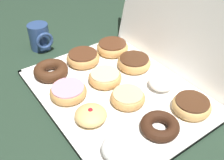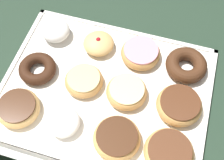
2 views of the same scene
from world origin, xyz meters
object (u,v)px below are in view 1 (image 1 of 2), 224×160
object	(u,v)px
pink_frosted_donut_1	(68,91)
chocolate_cake_ring_donut_7	(159,126)
chocolate_frosted_donut_11	(192,105)
coffee_mug	(40,37)
glazed_ring_donut_5	(106,77)
chocolate_frosted_donut_8	(112,47)
jelly_filled_donut_2	(91,115)
chocolate_cake_ring_donut_0	(51,70)
chocolate_frosted_donut_4	(83,58)
glazed_ring_donut_6	(127,98)
powdered_filled_donut_3	(119,148)
donut_box	(116,92)
chocolate_frosted_donut_9	(134,62)
powdered_filled_donut_10	(161,82)

from	to	relation	value
pink_frosted_donut_1	chocolate_cake_ring_donut_7	distance (m)	0.30
chocolate_frosted_donut_11	coffee_mug	xyz separation A→B (m)	(-0.61, -0.21, 0.02)
glazed_ring_donut_5	chocolate_frosted_donut_8	distance (m)	0.19
glazed_ring_donut_5	chocolate_cake_ring_donut_7	bearing A→B (deg)	-1.41
glazed_ring_donut_5	chocolate_frosted_donut_11	bearing A→B (deg)	25.77
chocolate_frosted_donut_11	jelly_filled_donut_2	bearing A→B (deg)	-117.96
jelly_filled_donut_2	glazed_ring_donut_5	world-z (taller)	jelly_filled_donut_2
chocolate_cake_ring_donut_0	chocolate_frosted_donut_4	size ratio (longest dim) A/B	0.97
glazed_ring_donut_5	glazed_ring_donut_6	xyz separation A→B (m)	(0.12, -0.01, -0.00)
chocolate_cake_ring_donut_7	glazed_ring_donut_6	bearing A→B (deg)	179.79
chocolate_frosted_donut_4	chocolate_frosted_donut_8	world-z (taller)	same
powdered_filled_donut_3	chocolate_frosted_donut_8	xyz separation A→B (m)	(-0.40, 0.27, -0.00)
jelly_filled_donut_2	chocolate_frosted_donut_4	bearing A→B (deg)	153.43
donut_box	chocolate_cake_ring_donut_0	xyz separation A→B (m)	(-0.20, -0.13, 0.02)
jelly_filled_donut_2	powdered_filled_donut_3	bearing A→B (deg)	-2.34
chocolate_frosted_donut_4	chocolate_frosted_donut_8	size ratio (longest dim) A/B	0.99
pink_frosted_donut_1	glazed_ring_donut_5	distance (m)	0.14
jelly_filled_donut_2	glazed_ring_donut_6	xyz separation A→B (m)	(0.00, 0.13, -0.00)
chocolate_cake_ring_donut_0	chocolate_frosted_donut_8	distance (m)	0.26
pink_frosted_donut_1	glazed_ring_donut_6	distance (m)	0.18
chocolate_frosted_donut_9	chocolate_frosted_donut_4	bearing A→B (deg)	-134.92
donut_box	chocolate_frosted_donut_8	size ratio (longest dim) A/B	4.64
chocolate_cake_ring_donut_0	coffee_mug	bearing A→B (deg)	165.96
chocolate_cake_ring_donut_0	chocolate_frosted_donut_11	distance (m)	0.48
glazed_ring_donut_6	powdered_filled_donut_10	xyz separation A→B (m)	(0.01, 0.13, 0.00)
pink_frosted_donut_1	glazed_ring_donut_6	bearing A→B (deg)	45.62
donut_box	powdered_filled_donut_3	size ratio (longest dim) A/B	6.62
donut_box	chocolate_frosted_donut_4	xyz separation A→B (m)	(-0.20, 0.00, 0.03)
chocolate_cake_ring_donut_0	powdered_filled_donut_3	xyz separation A→B (m)	(0.40, -0.01, 0.00)
powdered_filled_donut_3	glazed_ring_donut_6	xyz separation A→B (m)	(-0.14, 0.13, -0.01)
glazed_ring_donut_5	chocolate_frosted_donut_11	distance (m)	0.29
chocolate_cake_ring_donut_0	glazed_ring_donut_6	xyz separation A→B (m)	(0.26, 0.13, -0.00)
chocolate_frosted_donut_9	powdered_filled_donut_10	bearing A→B (deg)	-0.84
jelly_filled_donut_2	chocolate_frosted_donut_9	xyz separation A→B (m)	(-0.13, 0.27, 0.00)
donut_box	jelly_filled_donut_2	distance (m)	0.15
chocolate_frosted_donut_9	donut_box	bearing A→B (deg)	-61.79
glazed_ring_donut_5	chocolate_cake_ring_donut_7	distance (m)	0.26
coffee_mug	chocolate_frosted_donut_9	bearing A→B (deg)	32.38
chocolate_cake_ring_donut_0	chocolate_frosted_donut_4	xyz separation A→B (m)	(-0.00, 0.13, 0.00)
powdered_filled_donut_3	chocolate_frosted_donut_8	world-z (taller)	powdered_filled_donut_3
glazed_ring_donut_6	chocolate_frosted_donut_9	distance (m)	0.19
powdered_filled_donut_3	chocolate_frosted_donut_11	bearing A→B (deg)	90.17
chocolate_frosted_donut_8	chocolate_cake_ring_donut_7	bearing A→B (deg)	-18.56
donut_box	chocolate_cake_ring_donut_7	xyz separation A→B (m)	(0.20, -0.00, 0.02)
powdered_filled_donut_3	chocolate_frosted_donut_11	distance (m)	0.27
pink_frosted_donut_1	chocolate_frosted_donut_4	world-z (taller)	chocolate_frosted_donut_4
chocolate_frosted_donut_4	chocolate_cake_ring_donut_7	bearing A→B (deg)	-0.65
chocolate_frosted_donut_8	glazed_ring_donut_6	bearing A→B (deg)	-27.10
glazed_ring_donut_5	chocolate_cake_ring_donut_0	bearing A→B (deg)	-136.65
donut_box	chocolate_cake_ring_donut_7	world-z (taller)	chocolate_cake_ring_donut_7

